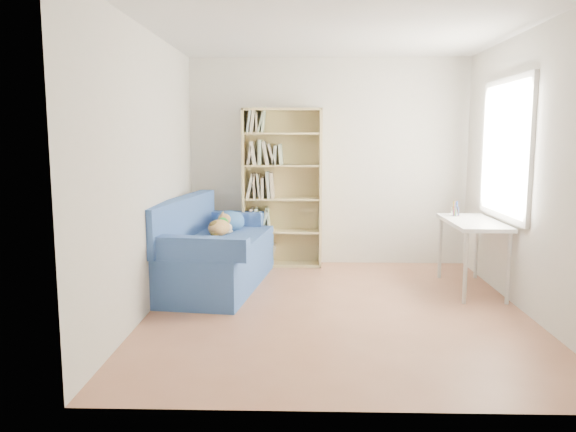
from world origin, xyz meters
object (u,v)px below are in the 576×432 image
(sofa, at_px, (212,253))
(desk, at_px, (473,228))
(pen_cup, at_px, (455,210))
(bookshelf, at_px, (282,194))

(sofa, bearing_deg, desk, 5.22)
(sofa, xyz_separation_m, pen_cup, (2.69, 0.23, 0.45))
(desk, bearing_deg, bookshelf, 151.75)
(sofa, height_order, pen_cup, sofa)
(sofa, relative_size, bookshelf, 1.05)
(desk, distance_m, pen_cup, 0.38)
(desk, bearing_deg, pen_cup, 105.65)
(pen_cup, bearing_deg, bookshelf, 158.77)
(pen_cup, bearing_deg, desk, -74.35)
(sofa, relative_size, pen_cup, 12.17)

